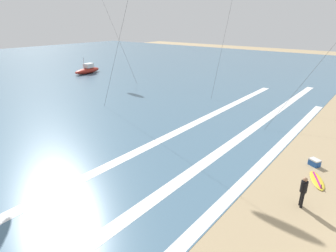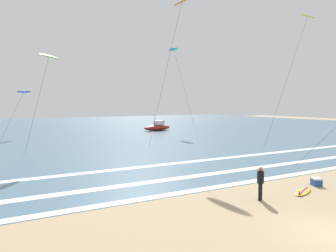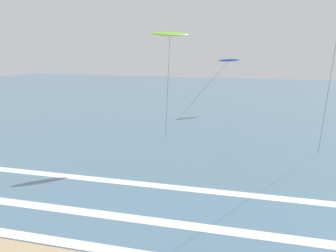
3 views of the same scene
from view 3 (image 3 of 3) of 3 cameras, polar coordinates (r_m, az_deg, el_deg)
ocean_surface at (r=58.10m, az=13.30°, el=3.20°), size 140.00×90.00×0.01m
wave_foam_mid_break at (r=17.76m, az=5.55°, el=-14.06°), size 55.31×0.78×0.01m
wave_foam_outer_break at (r=21.70m, az=10.70°, el=-9.45°), size 45.06×0.79×0.01m
kite_lime_high_left at (r=29.73m, az=0.27°, el=12.69°), size 2.86×5.18×8.68m
kite_blue_high_right at (r=49.19m, az=8.53°, el=9.04°), size 5.34×9.81×6.25m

